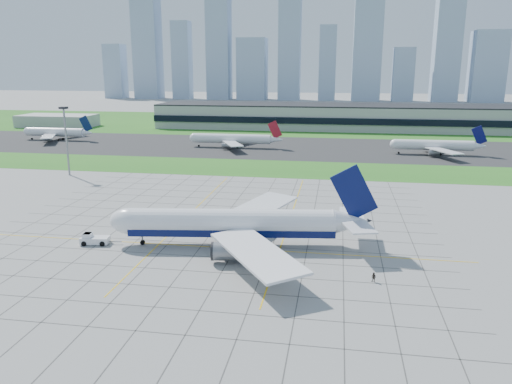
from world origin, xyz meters
TOP-DOWN VIEW (x-y plane):
  - ground at (0.00, 0.00)m, footprint 1400.00×1400.00m
  - grass_median at (0.00, 90.00)m, footprint 700.00×35.00m
  - asphalt_taxiway at (0.00, 145.00)m, footprint 700.00×75.00m
  - grass_far at (0.00, 255.00)m, footprint 700.00×145.00m
  - apron_markings at (0.43, 11.09)m, footprint 120.00×130.00m
  - terminal at (40.00, 229.87)m, footprint 260.00×43.00m
  - service_block at (-160.00, 210.00)m, footprint 50.00×25.00m
  - light_mast at (-70.00, 65.00)m, footprint 2.50×2.50m
  - city_skyline at (-8.71, 520.00)m, footprint 523.00×32.40m
  - airliner at (7.30, -0.23)m, footprint 60.66×61.09m
  - pushback_tug at (-24.90, -4.46)m, footprint 9.48×3.99m
  - crew_near at (-27.44, -4.83)m, footprint 0.72×0.76m
  - crew_far at (37.65, -15.48)m, footprint 1.19×1.12m
  - distant_jet_0 at (-125.04, 149.58)m, footprint 38.91×42.66m
  - distant_jet_1 at (-22.49, 139.99)m, footprint 45.24×42.66m
  - distant_jet_2 at (74.62, 134.52)m, footprint 40.73×42.66m

SIDE VIEW (x-z plane):
  - ground at x=0.00m, z-range 0.00..0.00m
  - apron_markings at x=0.43m, z-range 0.00..0.03m
  - grass_median at x=0.00m, z-range 0.00..0.04m
  - grass_far at x=0.00m, z-range 0.00..0.04m
  - asphalt_taxiway at x=0.00m, z-range 0.01..0.05m
  - crew_near at x=-27.44m, z-range 0.00..1.75m
  - crew_far at x=37.65m, z-range 0.00..1.93m
  - pushback_tug at x=-24.90m, z-range -0.14..2.46m
  - service_block at x=-160.00m, z-range 0.00..8.00m
  - distant_jet_0 at x=-125.04m, z-range -2.55..11.52m
  - distant_jet_2 at x=74.62m, z-range -2.55..11.52m
  - distant_jet_1 at x=-22.49m, z-range -2.55..11.53m
  - airliner at x=7.30m, z-range -4.34..14.81m
  - terminal at x=40.00m, z-range -0.01..15.79m
  - light_mast at x=-70.00m, z-range 3.38..28.98m
  - city_skyline at x=-8.71m, z-range -20.91..139.09m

